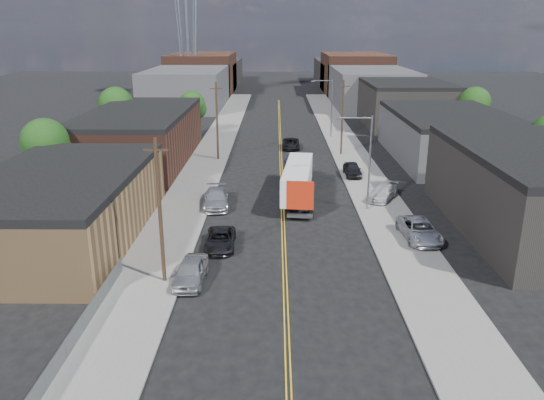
{
  "coord_description": "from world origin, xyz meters",
  "views": [
    {
      "loc": [
        -0.64,
        -22.5,
        16.53
      ],
      "look_at": [
        -0.97,
        20.46,
        2.5
      ],
      "focal_mm": 35.0,
      "sensor_mm": 36.0,
      "label": 1
    }
  ],
  "objects_px": {
    "car_left_d": "(216,199)",
    "car_right_lot_c": "(352,169)",
    "car_right_lot_a": "(420,230)",
    "car_ahead_truck": "(291,144)",
    "semi_truck": "(297,177)",
    "car_right_lot_b": "(383,192)",
    "car_left_b": "(192,269)",
    "car_left_c": "(220,239)",
    "car_left_a": "(191,271)"
  },
  "relations": [
    {
      "from": "car_left_c",
      "to": "car_left_d",
      "type": "height_order",
      "value": "car_left_d"
    },
    {
      "from": "car_right_lot_b",
      "to": "car_right_lot_c",
      "type": "distance_m",
      "value": 9.02
    },
    {
      "from": "car_left_b",
      "to": "car_right_lot_c",
      "type": "xyz_separation_m",
      "value": [
        14.6,
        26.1,
        0.26
      ]
    },
    {
      "from": "car_left_d",
      "to": "car_right_lot_c",
      "type": "distance_m",
      "value": 18.18
    },
    {
      "from": "car_left_b",
      "to": "car_right_lot_a",
      "type": "height_order",
      "value": "car_right_lot_a"
    },
    {
      "from": "car_left_b",
      "to": "car_ahead_truck",
      "type": "relative_size",
      "value": 0.77
    },
    {
      "from": "car_left_b",
      "to": "car_right_lot_b",
      "type": "xyz_separation_m",
      "value": [
        16.44,
        17.27,
        0.2
      ]
    },
    {
      "from": "car_left_a",
      "to": "car_right_lot_a",
      "type": "xyz_separation_m",
      "value": [
        17.4,
        7.53,
        0.13
      ]
    },
    {
      "from": "car_ahead_truck",
      "to": "car_left_c",
      "type": "bearing_deg",
      "value": -99.51
    },
    {
      "from": "car_left_a",
      "to": "car_right_lot_a",
      "type": "height_order",
      "value": "car_right_lot_a"
    },
    {
      "from": "semi_truck",
      "to": "car_left_c",
      "type": "relative_size",
      "value": 2.93
    },
    {
      "from": "car_right_lot_c",
      "to": "car_ahead_truck",
      "type": "distance_m",
      "value": 16.48
    },
    {
      "from": "car_left_d",
      "to": "car_ahead_truck",
      "type": "distance_m",
      "value": 27.08
    },
    {
      "from": "car_right_lot_b",
      "to": "car_left_d",
      "type": "bearing_deg",
      "value": -143.31
    },
    {
      "from": "car_left_b",
      "to": "car_left_d",
      "type": "xyz_separation_m",
      "value": [
        0.0,
        15.26,
        0.17
      ]
    },
    {
      "from": "car_right_lot_a",
      "to": "car_right_lot_b",
      "type": "relative_size",
      "value": 1.18
    },
    {
      "from": "car_left_a",
      "to": "car_left_b",
      "type": "xyz_separation_m",
      "value": [
        0.0,
        0.74,
        -0.16
      ]
    },
    {
      "from": "car_right_lot_a",
      "to": "semi_truck",
      "type": "bearing_deg",
      "value": 126.47
    },
    {
      "from": "car_right_lot_c",
      "to": "car_right_lot_b",
      "type": "bearing_deg",
      "value": -79.37
    },
    {
      "from": "semi_truck",
      "to": "car_left_b",
      "type": "distance_m",
      "value": 19.99
    },
    {
      "from": "car_left_a",
      "to": "car_right_lot_b",
      "type": "relative_size",
      "value": 0.99
    },
    {
      "from": "car_left_d",
      "to": "car_left_c",
      "type": "bearing_deg",
      "value": -87.44
    },
    {
      "from": "car_right_lot_a",
      "to": "car_ahead_truck",
      "type": "bearing_deg",
      "value": 102.38
    },
    {
      "from": "car_right_lot_b",
      "to": "car_right_lot_c",
      "type": "height_order",
      "value": "car_right_lot_c"
    },
    {
      "from": "car_left_d",
      "to": "car_right_lot_a",
      "type": "bearing_deg",
      "value": -31.37
    },
    {
      "from": "car_left_a",
      "to": "car_left_b",
      "type": "distance_m",
      "value": 0.76
    },
    {
      "from": "car_left_d",
      "to": "car_right_lot_b",
      "type": "distance_m",
      "value": 16.56
    },
    {
      "from": "car_right_lot_a",
      "to": "car_right_lot_c",
      "type": "height_order",
      "value": "car_right_lot_a"
    },
    {
      "from": "semi_truck",
      "to": "car_right_lot_b",
      "type": "xyz_separation_m",
      "value": [
        8.54,
        -1.03,
        -1.27
      ]
    },
    {
      "from": "car_left_a",
      "to": "car_right_lot_b",
      "type": "distance_m",
      "value": 24.38
    },
    {
      "from": "car_left_d",
      "to": "car_ahead_truck",
      "type": "height_order",
      "value": "car_left_d"
    },
    {
      "from": "car_right_lot_a",
      "to": "car_ahead_truck",
      "type": "relative_size",
      "value": 1.11
    },
    {
      "from": "semi_truck",
      "to": "car_ahead_truck",
      "type": "bearing_deg",
      "value": 96.05
    },
    {
      "from": "car_left_a",
      "to": "car_left_d",
      "type": "distance_m",
      "value": 16.0
    },
    {
      "from": "car_left_a",
      "to": "car_right_lot_c",
      "type": "bearing_deg",
      "value": 64.14
    },
    {
      "from": "car_left_b",
      "to": "car_left_c",
      "type": "xyz_separation_m",
      "value": [
        1.4,
        5.26,
        0.03
      ]
    },
    {
      "from": "car_left_b",
      "to": "car_right_lot_b",
      "type": "distance_m",
      "value": 23.84
    },
    {
      "from": "car_left_c",
      "to": "car_right_lot_b",
      "type": "xyz_separation_m",
      "value": [
        15.04,
        12.01,
        0.17
      ]
    },
    {
      "from": "semi_truck",
      "to": "car_left_a",
      "type": "distance_m",
      "value": 20.66
    },
    {
      "from": "semi_truck",
      "to": "car_left_b",
      "type": "relative_size",
      "value": 3.62
    },
    {
      "from": "car_left_d",
      "to": "car_right_lot_c",
      "type": "height_order",
      "value": "car_right_lot_c"
    },
    {
      "from": "car_left_b",
      "to": "car_right_lot_a",
      "type": "xyz_separation_m",
      "value": [
        17.4,
        6.79,
        0.29
      ]
    },
    {
      "from": "car_left_d",
      "to": "car_ahead_truck",
      "type": "relative_size",
      "value": 1.1
    },
    {
      "from": "semi_truck",
      "to": "car_right_lot_c",
      "type": "xyz_separation_m",
      "value": [
        6.7,
        7.8,
        -1.2
      ]
    },
    {
      "from": "car_right_lot_b",
      "to": "car_ahead_truck",
      "type": "distance_m",
      "value": 25.37
    },
    {
      "from": "car_left_c",
      "to": "car_left_d",
      "type": "bearing_deg",
      "value": 96.37
    },
    {
      "from": "car_left_c",
      "to": "car_right_lot_a",
      "type": "height_order",
      "value": "car_right_lot_a"
    },
    {
      "from": "car_left_b",
      "to": "car_right_lot_b",
      "type": "height_order",
      "value": "car_right_lot_b"
    },
    {
      "from": "car_left_d",
      "to": "car_right_lot_a",
      "type": "height_order",
      "value": "car_right_lot_a"
    },
    {
      "from": "car_left_d",
      "to": "car_left_a",
      "type": "bearing_deg",
      "value": -95.41
    }
  ]
}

